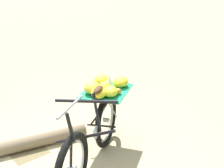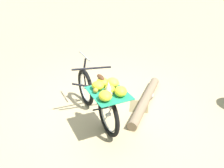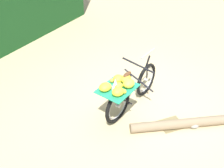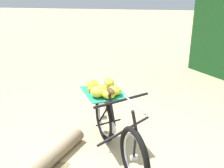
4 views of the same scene
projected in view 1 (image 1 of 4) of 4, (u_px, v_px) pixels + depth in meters
The scene contains 3 objects.
bicycle at pixel (97, 121), 3.41m from camera, with size 1.66×1.22×1.03m.
fallen_log at pixel (18, 145), 3.71m from camera, with size 0.18×0.18×1.84m, color #7F6B51.
leaf_litter_patch at pixel (29, 152), 3.71m from camera, with size 0.44×0.36×0.01m, color olive.
Camera 1 is at (-1.38, -2.35, 2.16)m, focal length 45.85 mm.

